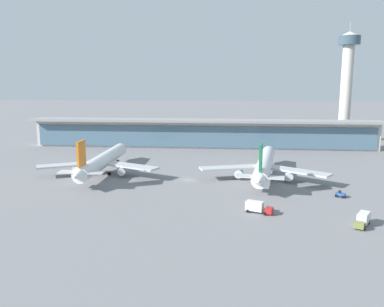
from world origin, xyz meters
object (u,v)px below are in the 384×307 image
at_px(airliner_centre_stand, 265,165).
at_px(service_truck_near_nose_red, 257,207).
at_px(service_truck_mid_apron_blue, 340,194).
at_px(airliner_left_stand, 102,161).
at_px(control_tower, 347,78).
at_px(service_truck_under_wing_olive, 363,219).

xyz_separation_m(airliner_centre_stand, service_truck_near_nose_red, (-5.10, -39.21, -3.38)).
height_order(airliner_centre_stand, service_truck_mid_apron_blue, airliner_centre_stand).
bearing_deg(service_truck_near_nose_red, airliner_left_stand, 144.26).
distance_m(airliner_left_stand, control_tower, 151.41).
bearing_deg(airliner_centre_stand, service_truck_near_nose_red, -97.41).
bearing_deg(control_tower, airliner_left_stand, -140.69).
distance_m(service_truck_near_nose_red, service_truck_under_wing_olive, 26.08).
bearing_deg(service_truck_near_nose_red, airliner_centre_stand, 82.59).
xyz_separation_m(service_truck_near_nose_red, control_tower, (58.65, 133.98, 35.25)).
distance_m(airliner_left_stand, service_truck_under_wing_olive, 93.88).
distance_m(airliner_centre_stand, service_truck_near_nose_red, 39.69).
distance_m(service_truck_near_nose_red, control_tower, 150.44).
height_order(airliner_centre_stand, service_truck_near_nose_red, airliner_centre_stand).
bearing_deg(airliner_centre_stand, service_truck_under_wing_olive, -66.82).
relative_size(airliner_centre_stand, service_truck_under_wing_olive, 8.07).
distance_m(airliner_centre_stand, service_truck_mid_apron_blue, 30.88).
bearing_deg(service_truck_near_nose_red, service_truck_mid_apron_blue, 33.12).
distance_m(service_truck_near_nose_red, service_truck_mid_apron_blue, 31.41).
xyz_separation_m(service_truck_near_nose_red, service_truck_under_wing_olive, (25.03, -7.33, 0.00)).
height_order(airliner_left_stand, airliner_centre_stand, same).
bearing_deg(airliner_centre_stand, control_tower, 60.53).
relative_size(airliner_left_stand, service_truck_under_wing_olive, 8.07).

